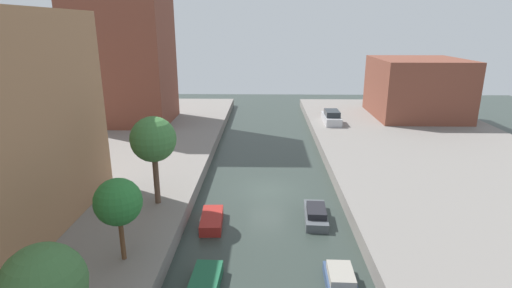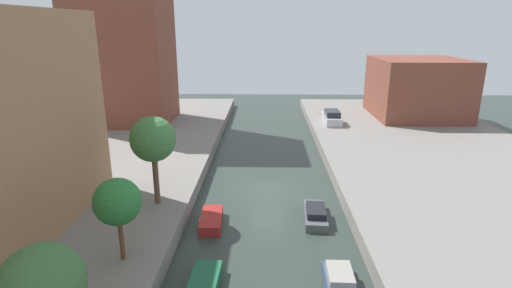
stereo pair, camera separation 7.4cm
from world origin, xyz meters
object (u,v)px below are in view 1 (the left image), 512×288
(low_block_right, at_px, (417,88))
(moored_boat_right_1, at_px, (341,283))
(street_tree_1, at_px, (118,202))
(moored_boat_right_2, at_px, (316,214))
(parked_car, at_px, (331,118))
(street_tree_2, at_px, (153,140))
(moored_boat_left_2, at_px, (212,220))
(apartment_tower_far, at_px, (121,33))
(street_tree_0, at_px, (44,286))

(low_block_right, relative_size, moored_boat_right_1, 3.29)
(street_tree_1, distance_m, moored_boat_right_2, 12.18)
(street_tree_1, bearing_deg, moored_boat_right_2, 31.51)
(street_tree_1, height_order, moored_boat_right_1, street_tree_1)
(street_tree_1, xyz_separation_m, parked_car, (14.23, 27.63, -2.33))
(low_block_right, relative_size, street_tree_1, 2.61)
(street_tree_1, xyz_separation_m, street_tree_2, (0.00, 6.24, 1.16))
(low_block_right, xyz_separation_m, moored_boat_right_2, (-15.00, -25.52, -4.07))
(street_tree_2, distance_m, moored_boat_left_2, 6.02)
(low_block_right, bearing_deg, moored_boat_left_2, -129.12)
(moored_boat_right_1, height_order, moored_boat_right_2, moored_boat_right_2)
(street_tree_1, xyz_separation_m, moored_boat_right_2, (9.92, 6.09, -3.58))
(parked_car, bearing_deg, moored_boat_right_1, -97.95)
(street_tree_1, relative_size, moored_boat_left_2, 1.32)
(street_tree_2, xyz_separation_m, moored_boat_right_1, (10.27, -7.00, -4.74))
(moored_boat_left_2, bearing_deg, street_tree_1, -123.68)
(apartment_tower_far, bearing_deg, moored_boat_right_1, -56.05)
(street_tree_0, bearing_deg, apartment_tower_far, 104.83)
(apartment_tower_far, xyz_separation_m, street_tree_1, (9.08, -27.97, -6.89))
(street_tree_1, relative_size, moored_boat_right_2, 1.12)
(low_block_right, relative_size, street_tree_2, 1.92)
(street_tree_0, distance_m, moored_boat_left_2, 12.65)
(street_tree_0, height_order, moored_boat_right_1, street_tree_0)
(parked_car, bearing_deg, street_tree_0, -112.75)
(low_block_right, height_order, street_tree_0, low_block_right)
(street_tree_2, bearing_deg, moored_boat_left_2, -15.75)
(parked_car, distance_m, moored_boat_right_2, 22.01)
(moored_boat_left_2, xyz_separation_m, moored_boat_right_1, (6.77, -6.01, 0.05))
(street_tree_0, distance_m, street_tree_2, 12.57)
(street_tree_1, bearing_deg, low_block_right, 51.74)
(parked_car, height_order, moored_boat_left_2, parked_car)
(low_block_right, distance_m, moored_boat_right_1, 35.76)
(street_tree_0, xyz_separation_m, street_tree_2, (-0.00, 12.53, 0.99))
(apartment_tower_far, relative_size, street_tree_2, 3.55)
(street_tree_2, bearing_deg, street_tree_1, -90.00)
(street_tree_1, distance_m, parked_car, 31.17)
(street_tree_2, distance_m, parked_car, 25.93)
(low_block_right, bearing_deg, moored_boat_right_2, -120.45)
(street_tree_0, bearing_deg, moored_boat_left_2, 73.14)
(street_tree_0, xyz_separation_m, moored_boat_right_2, (9.92, 12.38, -3.74))
(street_tree_2, bearing_deg, street_tree_0, -90.00)
(street_tree_1, distance_m, moored_boat_left_2, 7.29)
(parked_car, height_order, moored_boat_right_1, parked_car)
(parked_car, relative_size, moored_boat_right_2, 1.26)
(apartment_tower_far, relative_size, low_block_right, 1.85)
(low_block_right, height_order, moored_boat_right_2, low_block_right)
(parked_car, xyz_separation_m, moored_boat_left_2, (-10.73, -22.38, -1.32))
(street_tree_0, relative_size, moored_boat_right_1, 1.38)
(apartment_tower_far, distance_m, low_block_right, 34.79)
(apartment_tower_far, bearing_deg, moored_boat_left_2, -61.04)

